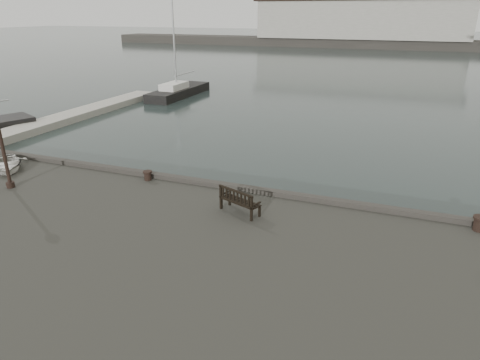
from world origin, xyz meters
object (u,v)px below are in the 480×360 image
Objects in this scene: bench at (240,205)px; yacht_d at (179,94)px; bollard_left at (148,176)px; bollard_right at (480,224)px; dinghy at (6,164)px.

yacht_d is at bearing 143.74° from bench.
bollard_left is 0.81× the size of bollard_right.
bollard_right is 33.33m from yacht_d.
bollard_right is at bearing 32.73° from bench.
dinghy is 25.60m from yacht_d.
yacht_d reaches higher than bollard_left.
bollard_left is 11.53m from bollard_right.
dinghy is (-6.12, -1.10, 0.06)m from bollard_left.
bollard_left is at bearing -63.65° from yacht_d.
bench is 10.52m from dinghy.
bench is 3.37× the size of bollard_right.
bench is at bearing -51.41° from dinghy.
yacht_d is at bearing 134.29° from bollard_right.
bollard_left is (-4.40, 1.45, -0.08)m from bench.
dinghy is at bearing -160.68° from bench.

